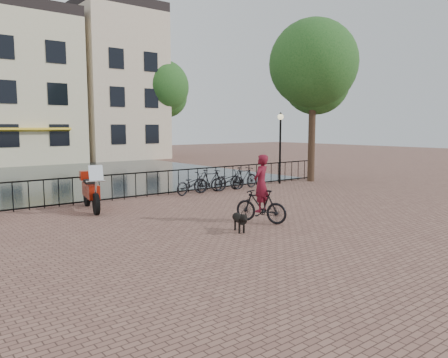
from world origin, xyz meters
TOP-DOWN VIEW (x-y plane):
  - ground at (0.00, 0.00)m, footprint 100.00×100.00m
  - canal_water at (0.00, 17.30)m, footprint 20.00×20.00m
  - railing at (0.00, 8.00)m, footprint 20.00×0.05m
  - canal_house_mid at (0.50, 30.00)m, footprint 8.00×9.50m
  - canal_house_right at (8.50, 30.00)m, footprint 7.00×9.00m
  - tree_near_right at (9.20, 7.30)m, footprint 4.48×4.48m
  - tree_far_right at (12.00, 27.00)m, footprint 4.76×4.76m
  - lamp_post at (7.20, 7.60)m, footprint 0.30×0.30m
  - cyclist at (0.35, 1.68)m, footprint 1.07×1.78m
  - dog at (-0.89, 1.20)m, footprint 0.58×0.88m
  - motorcycle at (-2.85, 6.65)m, footprint 1.00×2.37m
  - parked_bike_0 at (1.80, 7.40)m, footprint 1.79×0.85m
  - parked_bike_1 at (2.75, 7.40)m, footprint 1.69×0.59m
  - parked_bike_2 at (3.70, 7.40)m, footprint 1.78×0.80m
  - parked_bike_3 at (4.65, 7.40)m, footprint 1.68×0.55m

SIDE VIEW (x-z plane):
  - ground at x=0.00m, z-range 0.00..0.00m
  - canal_water at x=0.00m, z-range 0.00..0.00m
  - dog at x=-0.89m, z-range 0.00..0.57m
  - parked_bike_0 at x=1.80m, z-range 0.00..0.90m
  - parked_bike_2 at x=3.70m, z-range 0.00..0.90m
  - parked_bike_1 at x=2.75m, z-range 0.00..1.00m
  - parked_bike_3 at x=4.65m, z-range 0.00..1.00m
  - railing at x=0.00m, z-range -0.01..1.02m
  - motorcycle at x=-2.85m, z-range 0.00..1.65m
  - cyclist at x=0.35m, z-range -0.28..2.07m
  - lamp_post at x=7.20m, z-range 0.65..4.10m
  - canal_house_mid at x=0.50m, z-range 0.00..11.80m
  - tree_near_right at x=9.20m, z-range 1.85..10.09m
  - tree_far_right at x=12.00m, z-range 1.97..10.73m
  - canal_house_right at x=8.50m, z-range 0.00..13.30m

